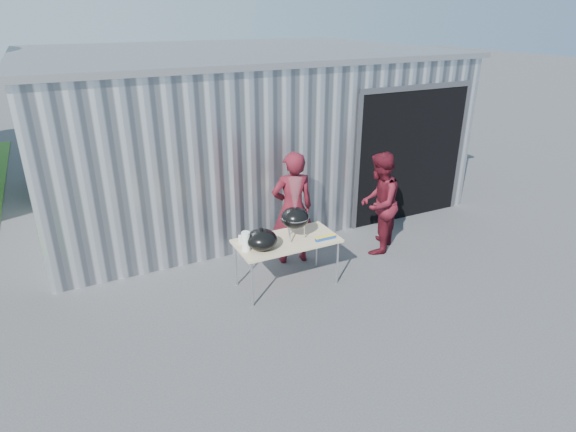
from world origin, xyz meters
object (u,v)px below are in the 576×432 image
person_cook (293,208)px  person_bystander (379,203)px  kettle_grill (295,212)px  folding_table (287,242)px

person_cook → person_bystander: bearing=178.2°
kettle_grill → person_cook: person_cook is taller
kettle_grill → person_cook: (0.30, 0.66, -0.24)m
person_bystander → kettle_grill: bearing=-28.7°
person_cook → person_bystander: (1.46, -0.30, -0.06)m
kettle_grill → person_bystander: person_bystander is taller
folding_table → person_cook: person_cook is taller
folding_table → person_bystander: bearing=10.4°
folding_table → person_cook: bearing=56.8°
kettle_grill → person_cook: bearing=65.6°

